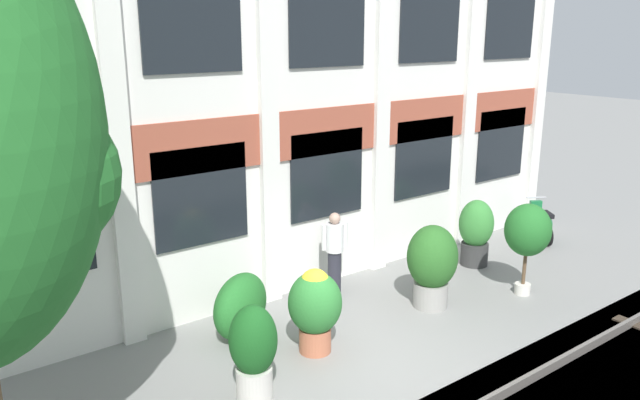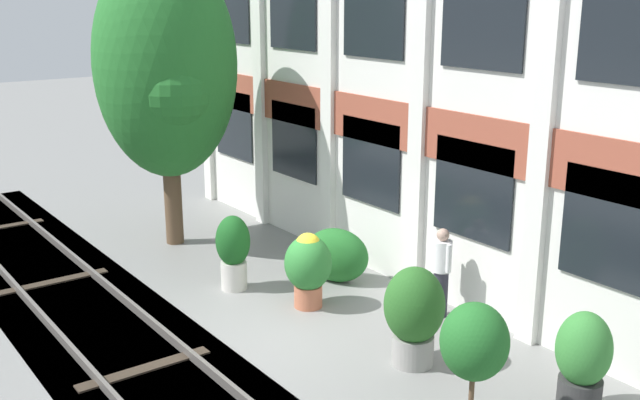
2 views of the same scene
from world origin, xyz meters
The scene contains 10 objects.
ground_plane centered at (0.00, 0.00, 0.00)m, with size 80.00×80.00×0.00m, color gray.
apartment_facade centered at (0.00, 3.38, 3.85)m, with size 16.59×0.64×7.73m.
potted_plant_fluted_column centered at (4.52, 1.95, 0.78)m, with size 0.74×0.74×1.46m.
potted_plant_low_pan centered at (4.01, 0.35, 1.28)m, with size 0.87×0.87×1.82m.
potted_plant_glazed_jar centered at (-2.07, 0.36, 0.80)m, with size 0.66×0.66×1.46m.
potted_plant_ribbed_drum centered at (2.18, 1.06, 0.86)m, with size 0.93×0.93×1.57m.
potted_plant_stone_basin centered at (-0.53, 1.02, 0.80)m, with size 0.86×0.86×1.40m.
scooter_near_curb centered at (7.08, 2.01, 0.44)m, with size 0.85×1.20×0.98m.
resident_by_doorway centered at (1.17, 2.65, 0.87)m, with size 0.51×0.34×1.62m.
topiary_hedge centered at (-1.21, 2.18, 0.54)m, with size 1.31×0.70×1.09m, color #236B28.
Camera 1 is at (-5.93, -6.18, 4.99)m, focal length 35.00 mm.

